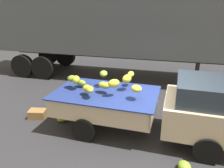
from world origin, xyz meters
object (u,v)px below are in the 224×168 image
(pickup_truck, at_px, (180,108))
(fallen_banana_bunch_near_tailgate, at_px, (63,118))
(semi_trailer, at_px, (123,23))
(fallen_banana_bunch_by_wheel, at_px, (184,166))
(produce_crate, at_px, (37,114))

(pickup_truck, bearing_deg, fallen_banana_bunch_near_tailgate, -178.07)
(pickup_truck, distance_m, semi_trailer, 5.54)
(pickup_truck, bearing_deg, fallen_banana_bunch_by_wheel, -81.42)
(semi_trailer, height_order, produce_crate, semi_trailer)
(semi_trailer, bearing_deg, produce_crate, -110.89)
(fallen_banana_bunch_by_wheel, bearing_deg, pickup_truck, 95.12)
(fallen_banana_bunch_near_tailgate, height_order, produce_crate, produce_crate)
(pickup_truck, height_order, semi_trailer, semi_trailer)
(pickup_truck, bearing_deg, semi_trailer, 120.42)
(pickup_truck, xyz_separation_m, semi_trailer, (-2.40, 4.71, 1.66))
(semi_trailer, xyz_separation_m, produce_crate, (-1.86, -4.58, -2.41))
(fallen_banana_bunch_near_tailgate, height_order, fallen_banana_bunch_by_wheel, fallen_banana_bunch_near_tailgate)
(pickup_truck, height_order, produce_crate, pickup_truck)
(pickup_truck, relative_size, semi_trailer, 0.43)
(semi_trailer, height_order, fallen_banana_bunch_near_tailgate, semi_trailer)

